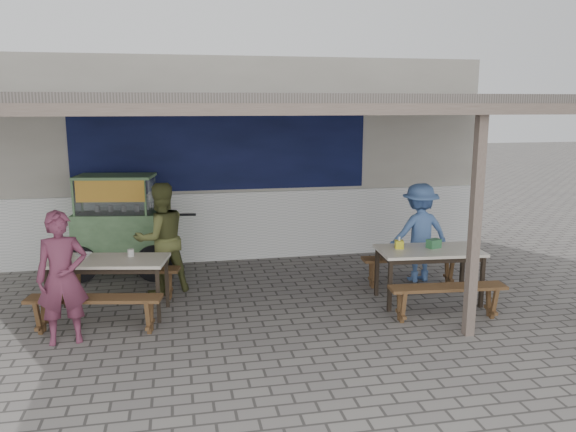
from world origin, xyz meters
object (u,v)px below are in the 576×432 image
Objects in this scene: table_left at (108,265)px; vendor_cart at (120,222)px; bench_right_street at (447,294)px; bench_left_wall at (122,276)px; condiment_bowl at (84,255)px; patron_right_table at (419,233)px; tissue_box at (399,244)px; bench_left_street at (95,306)px; patron_wall_side at (161,238)px; table_right at (429,255)px; donation_box at (434,244)px; bench_right_wall at (411,264)px; patron_street_side at (62,278)px; condiment_jar at (131,253)px.

vendor_cart is (-0.00, 1.78, 0.21)m from table_left.
table_left is at bearing 170.95° from bench_right_street.
condiment_bowl is (-0.43, -0.40, 0.43)m from bench_left_wall.
vendor_cart is 1.37× the size of patron_right_table.
bench_left_wall is 3.88m from tissue_box.
bench_left_street is 1.64m from patron_wall_side.
patron_right_table reaches higher than table_right.
donation_box reaches higher than tissue_box.
tissue_box is (3.23, -1.01, -0.00)m from patron_wall_side.
bench_right_wall is 8.26× the size of donation_box.
bench_left_wall is 8.36× the size of condiment_bowl.
patron_right_table is (4.95, 1.38, -0.01)m from patron_street_side.
bench_left_wall is (0.22, 1.17, 0.00)m from bench_left_street.
tissue_box is (3.88, -1.99, -0.07)m from vendor_cart.
patron_street_side is at bearing -128.21° from condiment_jar.
bench_right_wall is at bearing 22.50° from bench_left_street.
bench_left_street is 1.00× the size of patron_wall_side.
condiment_bowl is at bearing 171.38° from condiment_jar.
vendor_cart is 1.71m from condiment_jar.
donation_box is at bearing 83.53° from bench_right_street.
patron_right_table is at bearing 6.76° from condiment_jar.
bench_right_wall is 4.67m from condiment_bowl.
condiment_jar is (-4.26, -0.51, 0.04)m from patron_right_table.
bench_left_street is at bearing 26.88° from patron_street_side.
patron_right_table is at bearing 154.98° from patron_wall_side.
bench_left_wall is 4.28m from table_right.
bench_left_street is 8.36× the size of condiment_bowl.
condiment_jar is at bearing 70.25° from bench_left_street.
donation_box is at bearing -5.22° from condiment_jar.
tissue_box is 0.58× the size of condiment_bowl.
patron_street_side reaches higher than condiment_jar.
donation_box reaches higher than condiment_jar.
table_right is at bearing 6.13° from table_left.
bench_left_wall is 1.07× the size of bench_right_street.
vendor_cart is 11.38× the size of donation_box.
table_left is 1.79m from vendor_cart.
bench_right_street is at bearing -14.86° from condiment_bowl.
table_right is at bearing -6.13° from condiment_jar.
patron_right_table reaches higher than table_left.
table_right is 7.92× the size of donation_box.
condiment_jar is at bearing 175.14° from tissue_box.
vendor_cart is at bearing 105.99° from bench_left_wall.
condiment_bowl is at bearing 115.85° from bench_left_street.
condiment_bowl is (-4.68, 0.46, -0.04)m from donation_box.
tissue_box is 4.22m from condiment_bowl.
patron_wall_side is 1.15m from condiment_bowl.
bench_right_wall is 0.79m from donation_box.
bench_right_street is 0.98× the size of patron_street_side.
patron_street_side is 1.90m from patron_wall_side.
patron_street_side is 0.97m from condiment_bowl.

